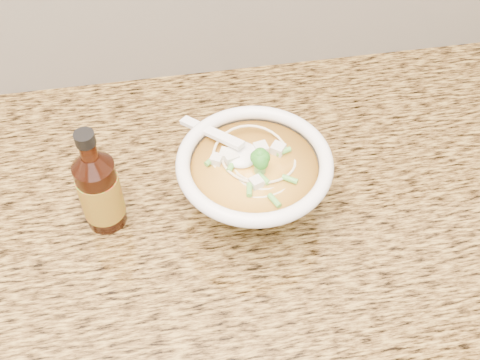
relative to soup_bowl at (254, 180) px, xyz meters
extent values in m
cube|color=olive|center=(-0.29, 0.00, -0.07)|extent=(4.00, 0.68, 0.04)
cylinder|color=white|center=(0.00, 0.00, -0.05)|extent=(0.09, 0.09, 0.01)
torus|color=white|center=(0.00, 0.00, 0.04)|extent=(0.22, 0.22, 0.02)
torus|color=beige|center=(-0.01, 0.00, 0.03)|extent=(0.12, 0.12, 0.00)
torus|color=beige|center=(0.00, 0.02, 0.03)|extent=(0.12, 0.12, 0.00)
torus|color=beige|center=(0.02, 0.01, 0.03)|extent=(0.12, 0.12, 0.00)
torus|color=beige|center=(0.00, 0.02, 0.03)|extent=(0.13, 0.13, 0.00)
torus|color=beige|center=(0.00, 0.01, 0.02)|extent=(0.10, 0.10, 0.00)
torus|color=beige|center=(-0.02, 0.00, 0.02)|extent=(0.09, 0.09, 0.00)
torus|color=beige|center=(-0.02, -0.01, 0.02)|extent=(0.10, 0.10, 0.00)
torus|color=beige|center=(0.00, 0.01, 0.02)|extent=(0.10, 0.10, 0.00)
torus|color=beige|center=(0.00, 0.01, 0.02)|extent=(0.12, 0.12, 0.00)
torus|color=beige|center=(-0.01, 0.00, 0.02)|extent=(0.14, 0.14, 0.00)
cube|color=silver|center=(-0.01, 0.02, 0.03)|extent=(0.02, 0.02, 0.01)
cube|color=silver|center=(0.06, 0.01, 0.04)|extent=(0.02, 0.02, 0.01)
cube|color=silver|center=(0.05, -0.01, 0.04)|extent=(0.02, 0.02, 0.02)
cube|color=silver|center=(-0.01, -0.06, 0.04)|extent=(0.02, 0.02, 0.02)
cube|color=silver|center=(0.01, 0.05, 0.04)|extent=(0.02, 0.02, 0.01)
cube|color=silver|center=(0.02, -0.03, 0.04)|extent=(0.02, 0.02, 0.02)
ellipsoid|color=#196014|center=(0.01, -0.01, 0.05)|extent=(0.04, 0.04, 0.04)
cylinder|color=#5CB043|center=(-0.03, 0.01, 0.04)|extent=(0.02, 0.02, 0.01)
cylinder|color=#5CB043|center=(0.04, 0.00, 0.04)|extent=(0.02, 0.02, 0.01)
cylinder|color=#5CB043|center=(0.05, 0.02, 0.04)|extent=(0.02, 0.02, 0.01)
cylinder|color=#5CB043|center=(-0.02, -0.05, 0.04)|extent=(0.02, 0.01, 0.01)
cylinder|color=#5CB043|center=(-0.05, -0.05, 0.04)|extent=(0.02, 0.02, 0.01)
cylinder|color=#5CB043|center=(-0.02, -0.04, 0.04)|extent=(0.02, 0.02, 0.01)
cylinder|color=#5CB043|center=(-0.03, 0.05, 0.04)|extent=(0.02, 0.02, 0.01)
ellipsoid|color=white|center=(-0.02, 0.02, 0.04)|extent=(0.05, 0.05, 0.02)
cube|color=white|center=(-0.05, 0.06, 0.04)|extent=(0.08, 0.10, 0.03)
cylinder|color=#391307|center=(-0.21, 0.00, 0.01)|extent=(0.06, 0.06, 0.12)
cylinder|color=#391307|center=(-0.21, 0.00, 0.10)|extent=(0.02, 0.02, 0.02)
cylinder|color=black|center=(-0.21, 0.00, 0.12)|extent=(0.03, 0.03, 0.02)
cylinder|color=red|center=(-0.21, 0.00, 0.00)|extent=(0.06, 0.06, 0.07)
camera|label=1|loc=(-0.11, -0.53, 0.65)|focal=45.00mm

